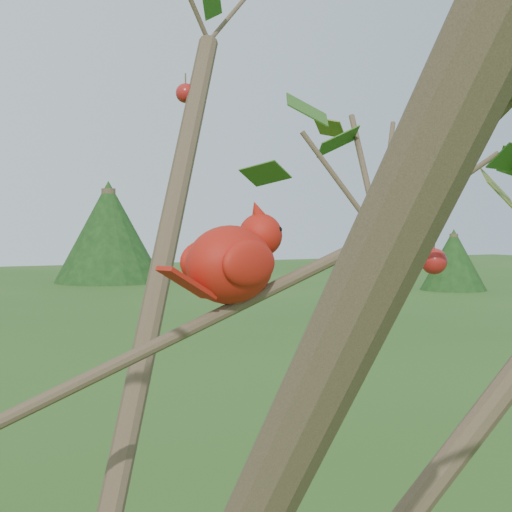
# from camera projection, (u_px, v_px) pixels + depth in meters

# --- Properties ---
(crabapple_tree) EXTENTS (2.35, 2.05, 2.95)m
(crabapple_tree) POSITION_uv_depth(u_px,v_px,m) (16.00, 316.00, 0.82)
(crabapple_tree) COLOR #403022
(crabapple_tree) RESTS_ON ground
(cardinal) EXTENTS (0.21, 0.14, 0.15)m
(cardinal) POSITION_uv_depth(u_px,v_px,m) (234.00, 260.00, 1.05)
(cardinal) COLOR red
(cardinal) RESTS_ON ground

